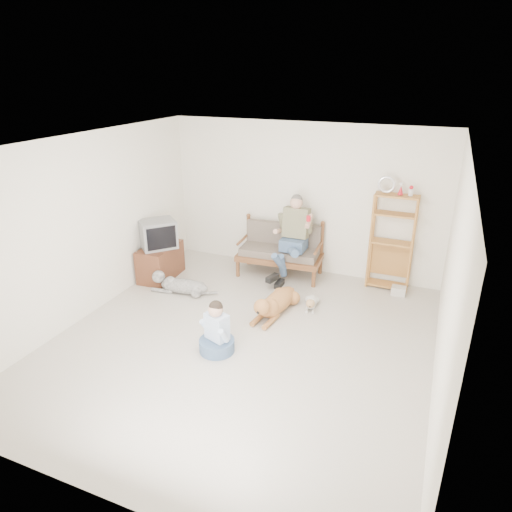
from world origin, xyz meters
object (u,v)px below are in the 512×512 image
at_px(etagere, 392,241).
at_px(tv_stand, 160,262).
at_px(loveseat, 281,249).
at_px(golden_retriever, 275,303).

relative_size(etagere, tv_stand, 2.08).
bearing_deg(etagere, tv_stand, -163.21).
bearing_deg(loveseat, tv_stand, -157.38).
xyz_separation_m(loveseat, golden_retriever, (0.42, -1.44, -0.31)).
height_order(loveseat, tv_stand, loveseat).
height_order(loveseat, etagere, etagere).
distance_m(loveseat, etagere, 1.93).
bearing_deg(golden_retriever, loveseat, 113.54).
relative_size(loveseat, tv_stand, 1.66).
distance_m(etagere, golden_retriever, 2.29).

